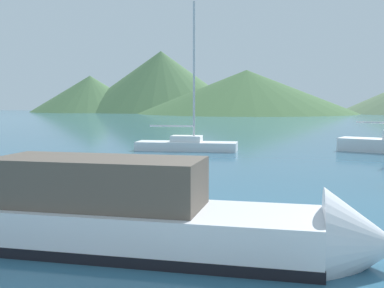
# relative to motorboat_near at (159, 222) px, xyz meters

# --- Properties ---
(motorboat_near) EXTENTS (8.68, 2.06, 2.30)m
(motorboat_near) POSITION_rel_motorboat_near_xyz_m (0.00, 0.00, 0.00)
(motorboat_near) COLOR silver
(motorboat_near) RESTS_ON ground_plane
(sailboat_middle) EXTENTS (5.86, 1.90, 8.38)m
(sailboat_middle) POSITION_rel_motorboat_near_xyz_m (-4.01, 18.13, -0.19)
(sailboat_middle) COLOR white
(sailboat_middle) RESTS_ON ground_plane
(hill_west) EXTENTS (29.60, 29.60, 9.05)m
(hill_west) POSITION_rel_motorboat_near_xyz_m (-50.62, 103.95, 3.94)
(hill_west) COLOR #476B42
(hill_west) RESTS_ON ground_plane
(hill_central) EXTENTS (43.06, 43.06, 15.41)m
(hill_central) POSITION_rel_motorboat_near_xyz_m (-33.90, 110.34, 7.11)
(hill_central) COLOR #476B42
(hill_central) RESTS_ON ground_plane
(hill_east) EXTENTS (48.61, 48.61, 9.59)m
(hill_east) POSITION_rel_motorboat_near_xyz_m (-10.55, 98.92, 4.21)
(hill_east) COLOR #3D6038
(hill_east) RESTS_ON ground_plane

